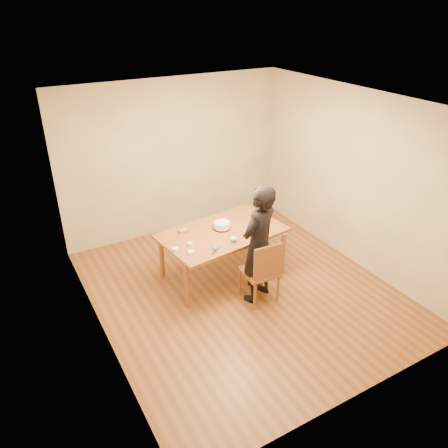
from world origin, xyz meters
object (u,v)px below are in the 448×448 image
cake_plate (222,228)px  person (259,245)px  dining_chair (259,271)px  cake (222,225)px  dining_table (222,233)px

cake_plate → person: size_ratio=0.15×
dining_chair → person: 0.41m
cake_plate → person: 0.83m
cake_plate → cake: bearing=180.0°
person → cake: bearing=-103.0°
cake → cake_plate: bearing=0.0°
cake → dining_table: bearing=-114.2°
dining_chair → cake_plate: bearing=101.3°
dining_chair → person: (0.00, 0.05, 0.41)m
cake → person: person is taller
cake → person: bearing=-82.1°
dining_chair → cake: size_ratio=1.85×
dining_chair → dining_table: bearing=104.8°
cake → person: size_ratio=0.14×
dining_chair → cake_plate: (-0.11, 0.86, 0.31)m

